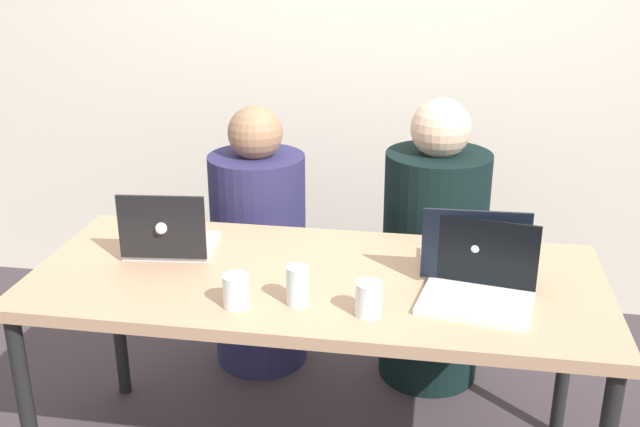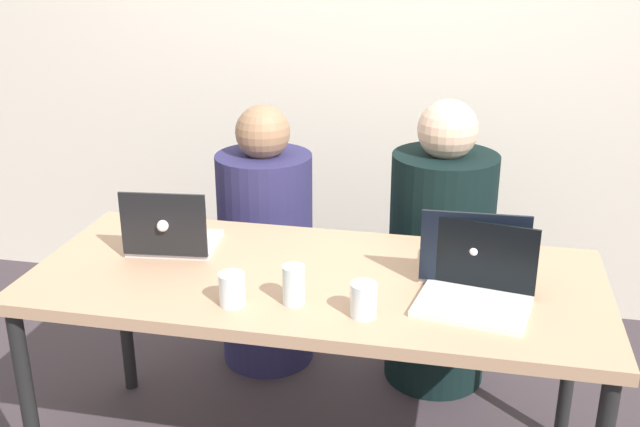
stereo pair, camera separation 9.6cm
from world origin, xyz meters
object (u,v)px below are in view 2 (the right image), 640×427
(person_on_left, at_px, (266,252))
(water_glass_right, at_px, (363,302))
(laptop_back_right, at_px, (472,261))
(laptop_back_left, at_px, (172,237))
(water_glass_left, at_px, (232,291))
(laptop_front_right, at_px, (476,288))
(person_on_right, at_px, (440,261))
(water_glass_center, at_px, (294,287))

(person_on_left, xyz_separation_m, water_glass_right, (0.56, -0.93, 0.30))
(laptop_back_right, relative_size, laptop_back_left, 1.07)
(water_glass_right, height_order, water_glass_left, water_glass_right)
(laptop_front_right, distance_m, water_glass_left, 0.71)
(person_on_right, height_order, water_glass_right, person_on_right)
(laptop_back_right, relative_size, laptop_front_right, 0.93)
(laptop_back_right, height_order, water_glass_right, laptop_back_right)
(laptop_back_right, bearing_deg, water_glass_center, 28.55)
(laptop_back_right, xyz_separation_m, water_glass_left, (-0.68, -0.34, -0.01))
(laptop_back_right, xyz_separation_m, water_glass_center, (-0.51, -0.29, -0.00))
(laptop_front_right, xyz_separation_m, water_glass_left, (-0.70, -0.16, -0.01))
(laptop_back_left, distance_m, water_glass_center, 0.58)
(water_glass_right, relative_size, water_glass_center, 0.84)
(water_glass_left, height_order, water_glass_center, water_glass_center)
(water_glass_right, distance_m, water_glass_center, 0.21)
(laptop_back_right, relative_size, water_glass_right, 3.28)
(person_on_left, xyz_separation_m, person_on_right, (0.73, -0.00, 0.02))
(person_on_left, xyz_separation_m, laptop_back_left, (-0.15, -0.61, 0.30))
(laptop_back_left, distance_m, water_glass_left, 0.46)
(laptop_back_right, height_order, water_glass_left, laptop_back_right)
(laptop_back_right, distance_m, laptop_front_right, 0.18)
(laptop_back_right, height_order, water_glass_center, laptop_back_right)
(water_glass_right, bearing_deg, laptop_back_right, 47.92)
(laptop_back_left, bearing_deg, laptop_front_right, 164.01)
(person_on_right, bearing_deg, person_on_left, -3.29)
(person_on_right, relative_size, laptop_back_right, 3.59)
(laptop_front_right, height_order, water_glass_left, laptop_front_right)
(laptop_back_right, relative_size, water_glass_left, 3.35)
(laptop_back_left, bearing_deg, person_on_left, -110.13)
(person_on_right, bearing_deg, water_glass_left, 56.06)
(person_on_right, xyz_separation_m, laptop_back_left, (-0.88, -0.61, 0.28))
(water_glass_center, bearing_deg, laptop_back_right, 30.18)
(laptop_front_right, bearing_deg, laptop_back_left, -179.89)
(person_on_right, xyz_separation_m, laptop_back_right, (0.12, -0.60, 0.28))
(person_on_left, height_order, person_on_right, person_on_right)
(person_on_left, xyz_separation_m, water_glass_left, (0.17, -0.94, 0.30))
(laptop_front_right, distance_m, water_glass_right, 0.34)
(water_glass_left, bearing_deg, water_glass_center, 14.24)
(water_glass_left, bearing_deg, laptop_front_right, 12.60)
(laptop_front_right, bearing_deg, person_on_left, 147.78)
(laptop_front_right, bearing_deg, water_glass_left, -157.40)
(person_on_left, distance_m, laptop_back_right, 1.09)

